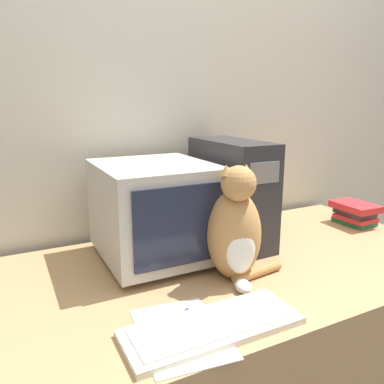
{
  "coord_description": "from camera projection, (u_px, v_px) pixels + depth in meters",
  "views": [
    {
      "loc": [
        -0.76,
        -0.63,
        1.34
      ],
      "look_at": [
        -0.19,
        0.5,
        1.04
      ],
      "focal_mm": 35.0,
      "sensor_mm": 36.0,
      "label": 1
    }
  ],
  "objects": [
    {
      "name": "cat",
      "position": [
        235.0,
        231.0,
        1.23
      ],
      "size": [
        0.29,
        0.26,
        0.39
      ],
      "rotation": [
        0.0,
        0.0,
        -0.27
      ],
      "color": "#B7844C",
      "rests_on": "desk"
    },
    {
      "name": "keyboard",
      "position": [
        213.0,
        326.0,
        0.98
      ],
      "size": [
        0.48,
        0.18,
        0.02
      ],
      "color": "silver",
      "rests_on": "desk"
    },
    {
      "name": "pen",
      "position": [
        172.0,
        320.0,
        1.02
      ],
      "size": [
        0.13,
        0.07,
        0.01
      ],
      "color": "navy",
      "rests_on": "desk"
    },
    {
      "name": "paper_sheet",
      "position": [
        181.0,
        333.0,
        0.97
      ],
      "size": [
        0.24,
        0.32,
        0.0
      ],
      "color": "white",
      "rests_on": "desk"
    },
    {
      "name": "crt_monitor",
      "position": [
        155.0,
        210.0,
        1.39
      ],
      "size": [
        0.4,
        0.46,
        0.37
      ],
      "color": "#BCB7AD",
      "rests_on": "desk"
    },
    {
      "name": "computer_tower",
      "position": [
        231.0,
        192.0,
        1.56
      ],
      "size": [
        0.18,
        0.43,
        0.43
      ],
      "color": "#28282D",
      "rests_on": "desk"
    },
    {
      "name": "desk",
      "position": [
        239.0,
        349.0,
        1.5
      ],
      "size": [
        1.72,
        0.91,
        0.76
      ],
      "color": "tan",
      "rests_on": "ground_plane"
    },
    {
      "name": "book_stack",
      "position": [
        355.0,
        213.0,
        1.82
      ],
      "size": [
        0.16,
        0.21,
        0.11
      ],
      "color": "#28703D",
      "rests_on": "desk"
    },
    {
      "name": "wall_back",
      "position": [
        182.0,
        123.0,
        1.74
      ],
      "size": [
        7.0,
        0.05,
        2.5
      ],
      "color": "beige",
      "rests_on": "ground_plane"
    }
  ]
}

